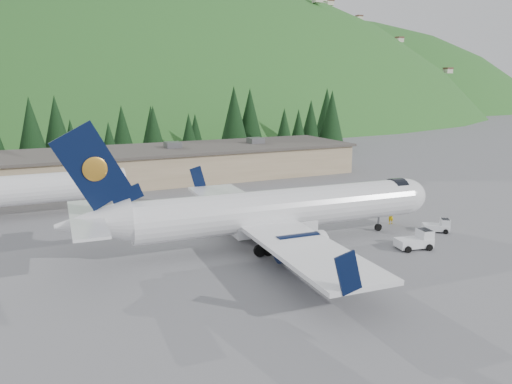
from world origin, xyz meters
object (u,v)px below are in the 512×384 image
object	(u,v)px
ramp_worker	(391,216)
terminal_building	(143,165)
baggage_tug_b	(439,226)
second_airliner	(2,191)
airliner	(272,212)
baggage_tug_a	(417,240)

from	to	relation	value
ramp_worker	terminal_building	bearing A→B (deg)	-60.15
baggage_tug_b	second_airliner	bearing A→B (deg)	-176.47
airliner	second_airliner	world-z (taller)	airliner
terminal_building	ramp_worker	distance (m)	41.84
airliner	second_airliner	size ratio (longest dim) A/B	1.37
baggage_tug_a	baggage_tug_b	xyz separation A→B (m)	(5.99, 3.23, -0.17)
second_airliner	ramp_worker	bearing A→B (deg)	-28.25
airliner	ramp_worker	bearing A→B (deg)	6.40
baggage_tug_a	terminal_building	xyz separation A→B (m)	(-15.91, 44.87, 1.81)
baggage_tug_a	baggage_tug_b	size ratio (longest dim) A/B	1.22
baggage_tug_a	terminal_building	world-z (taller)	terminal_building
airliner	baggage_tug_b	world-z (taller)	airliner
second_airliner	baggage_tug_b	world-z (taller)	second_airliner
baggage_tug_b	terminal_building	world-z (taller)	terminal_building
baggage_tug_b	terminal_building	size ratio (longest dim) A/B	0.04
second_airliner	ramp_worker	world-z (taller)	second_airliner
terminal_building	ramp_worker	xyz separation A→B (m)	(19.32, -37.08, -1.70)
baggage_tug_a	ramp_worker	xyz separation A→B (m)	(3.40, 7.80, 0.11)
baggage_tug_a	airliner	bearing A→B (deg)	160.00
baggage_tug_a	ramp_worker	bearing A→B (deg)	76.42
second_airliner	ramp_worker	distance (m)	44.60
baggage_tug_a	baggage_tug_b	world-z (taller)	baggage_tug_a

